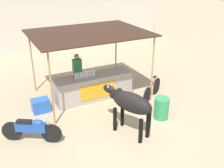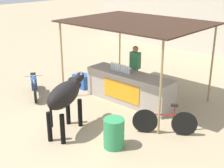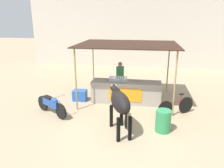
{
  "view_description": "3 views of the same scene",
  "coord_description": "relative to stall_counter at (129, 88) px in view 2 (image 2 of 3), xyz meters",
  "views": [
    {
      "loc": [
        -3.55,
        -6.29,
        4.75
      ],
      "look_at": [
        0.29,
        1.2,
        0.95
      ],
      "focal_mm": 42.0,
      "sensor_mm": 36.0,
      "label": 1
    },
    {
      "loc": [
        5.77,
        -5.1,
        4.03
      ],
      "look_at": [
        0.2,
        1.14,
        0.95
      ],
      "focal_mm": 50.0,
      "sensor_mm": 36.0,
      "label": 2
    },
    {
      "loc": [
        0.8,
        -6.85,
        3.64
      ],
      "look_at": [
        -0.47,
        1.21,
        1.12
      ],
      "focal_mm": 35.0,
      "sensor_mm": 36.0,
      "label": 3
    }
  ],
  "objects": [
    {
      "name": "cooler_box",
      "position": [
        -2.09,
        -0.1,
        -0.24
      ],
      "size": [
        0.6,
        0.44,
        0.48
      ],
      "primitive_type": "cube",
      "color": "blue",
      "rests_on": "ground"
    },
    {
      "name": "stall_counter",
      "position": [
        0.0,
        0.0,
        0.0
      ],
      "size": [
        3.0,
        0.82,
        0.96
      ],
      "color": "#9E9389",
      "rests_on": "ground"
    },
    {
      "name": "stall_awning",
      "position": [
        0.0,
        0.3,
        1.97
      ],
      "size": [
        4.2,
        3.2,
        2.55
      ],
      "color": "#382319",
      "rests_on": "ground"
    },
    {
      "name": "vendor_behind_counter",
      "position": [
        -0.36,
        0.75,
        0.37
      ],
      "size": [
        0.34,
        0.22,
        1.65
      ],
      "color": "#383842",
      "rests_on": "ground"
    },
    {
      "name": "motorcycle_parked",
      "position": [
        -2.71,
        -1.72,
        -0.05
      ],
      "size": [
        1.56,
        1.06,
        0.9
      ],
      "color": "black",
      "rests_on": "ground"
    },
    {
      "name": "water_bottle_row",
      "position": [
        -0.35,
        -0.05,
        0.59
      ],
      "size": [
        0.79,
        0.07,
        0.25
      ],
      "color": "silver",
      "rests_on": "stall_counter"
    },
    {
      "name": "ground_plane",
      "position": [
        0.0,
        -2.2,
        -0.48
      ],
      "size": [
        60.0,
        60.0,
        0.0
      ],
      "primitive_type": "plane",
      "color": "tan"
    },
    {
      "name": "bicycle_leaning",
      "position": [
        2.01,
        -1.04,
        -0.13
      ],
      "size": [
        1.41,
        0.94,
        0.85
      ],
      "color": "black",
      "rests_on": "ground"
    },
    {
      "name": "water_barrel",
      "position": [
        1.45,
        -2.38,
        -0.11
      ],
      "size": [
        0.5,
        0.5,
        0.74
      ],
      "primitive_type": "cylinder",
      "color": "#2D8C51",
      "rests_on": "ground"
    },
    {
      "name": "cow",
      "position": [
        0.04,
        -2.64,
        0.55
      ],
      "size": [
        1.02,
        1.82,
        1.44
      ],
      "color": "black",
      "rests_on": "ground"
    }
  ]
}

